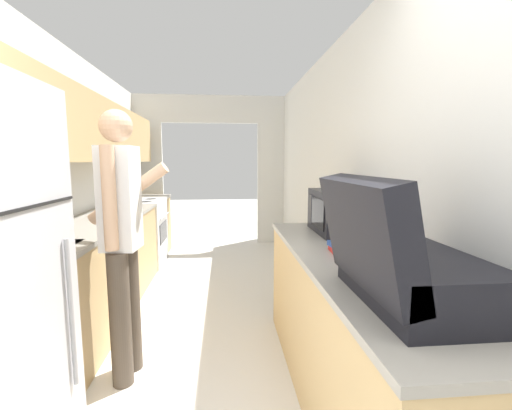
% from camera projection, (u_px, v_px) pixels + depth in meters
% --- Properties ---
extents(wall_left, '(0.38, 7.57, 2.50)m').
position_uv_depth(wall_left, '(55.00, 158.00, 2.89)').
color(wall_left, silver).
rests_on(wall_left, ground_plane).
extents(wall_right, '(0.06, 7.57, 2.50)m').
position_uv_depth(wall_right, '(356.00, 183.00, 2.74)').
color(wall_right, silver).
rests_on(wall_right, ground_plane).
extents(wall_far_with_doorway, '(2.90, 0.06, 2.50)m').
position_uv_depth(wall_far_with_doorway, '(211.00, 160.00, 5.77)').
color(wall_far_with_doorway, silver).
rests_on(wall_far_with_doorway, ground_plane).
extents(counter_left, '(0.62, 3.91, 0.89)m').
position_uv_depth(counter_left, '(106.00, 261.00, 3.36)').
color(counter_left, tan).
rests_on(counter_left, ground_plane).
extents(counter_right, '(0.62, 2.17, 0.89)m').
position_uv_depth(counter_right, '(352.00, 332.00, 1.97)').
color(counter_right, tan).
rests_on(counter_right, ground_plane).
extents(range_oven, '(0.66, 0.76, 1.03)m').
position_uv_depth(range_oven, '(140.00, 232.00, 4.72)').
color(range_oven, white).
rests_on(range_oven, ground_plane).
extents(person, '(0.56, 0.40, 1.73)m').
position_uv_depth(person, '(122.00, 238.00, 2.17)').
color(person, '#4C4238').
rests_on(person, ground_plane).
extents(suitcase, '(0.51, 0.64, 0.48)m').
position_uv_depth(suitcase, '(399.00, 262.00, 1.29)').
color(suitcase, black).
rests_on(suitcase, counter_right).
extents(microwave, '(0.33, 0.52, 0.32)m').
position_uv_depth(microwave, '(337.00, 212.00, 2.55)').
color(microwave, black).
rests_on(microwave, counter_right).
extents(book_stack, '(0.20, 0.29, 0.06)m').
position_uv_depth(book_stack, '(349.00, 250.00, 1.96)').
color(book_stack, red).
rests_on(book_stack, counter_right).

